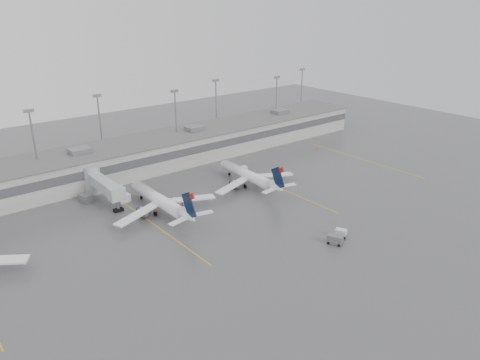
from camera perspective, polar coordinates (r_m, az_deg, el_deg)
ground at (r=93.10m, az=6.87°, el=-7.80°), size 260.00×260.00×0.00m
terminal at (r=134.78m, az=-10.84°, el=3.27°), size 152.00×17.00×9.45m
light_masts at (r=137.60m, az=-12.22°, el=6.95°), size 142.40×8.00×20.60m
jet_bridge_right at (r=116.36m, az=-16.78°, el=-0.36°), size 4.00×17.20×7.00m
stand_markings at (r=109.23m, az=-2.10°, el=-3.06°), size 105.25×40.00×0.01m
jet_mid_left at (r=105.63m, az=-9.58°, el=-2.56°), size 25.20×28.22×9.14m
jet_mid_right at (r=119.17m, az=1.22°, el=0.49°), size 23.92×26.85×8.68m
baggage_tug at (r=97.09m, az=12.19°, el=-6.44°), size 2.46×2.96×1.64m
baggage_cart at (r=94.03m, az=11.51°, el=-7.10°), size 2.74×3.39×1.90m
gse_uld_b at (r=113.76m, az=-13.92°, el=-2.16°), size 2.77×1.93×1.89m
gse_uld_c at (r=129.60m, az=0.38°, el=1.34°), size 2.35×1.75×1.54m
gse_loader at (r=116.10m, az=-18.36°, el=-2.15°), size 2.66×3.49×1.94m
cone_b at (r=107.62m, az=-10.10°, el=-3.60°), size 0.41×0.41×0.65m
cone_c at (r=123.88m, az=1.48°, el=0.14°), size 0.38×0.38×0.61m
cone_d at (r=150.75m, az=9.32°, el=3.79°), size 0.45×0.45×0.72m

